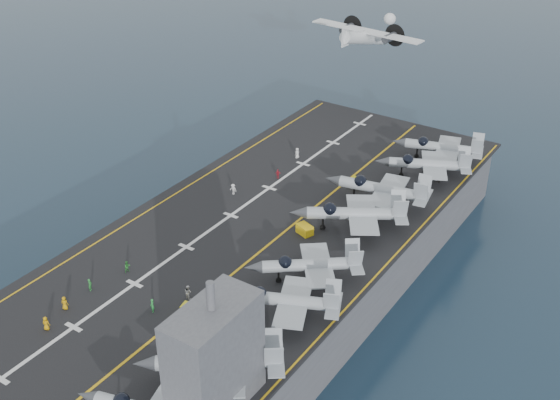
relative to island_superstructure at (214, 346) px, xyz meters
The scene contains 28 objects.
ground 38.02m from the island_superstructure, 116.57° to the left, with size 500.00×500.00×0.00m, color #142135.
hull 35.94m from the island_superstructure, 116.57° to the left, with size 36.00×90.00×10.00m, color #56595E.
flight_deck 34.41m from the island_superstructure, 116.57° to the left, with size 38.00×92.00×0.40m, color black.
foul_line 33.17m from the island_superstructure, 111.80° to the left, with size 0.35×90.00×0.02m, color gold.
landing_centerline 37.38m from the island_superstructure, 124.99° to the left, with size 0.50×90.00×0.02m, color silver.
deck_edge_port 44.50m from the island_superstructure, 136.85° to the left, with size 0.25×90.00×0.02m, color gold.
deck_edge_stbd 31.12m from the island_superstructure, 83.35° to the left, with size 0.25×90.00×0.02m, color gold.
island_superstructure is the anchor object (origin of this frame).
fighter_jet_1 5.80m from the island_superstructure, 123.01° to the left, with size 18.72×17.61×5.41m, color #979EA7, non-canonical shape.
fighter_jet_2 16.12m from the island_superstructure, 95.96° to the left, with size 17.27×14.78×5.07m, color gray, non-canonical shape.
fighter_jet_3 23.61m from the island_superstructure, 97.31° to the left, with size 17.65×16.82×5.11m, color #8B939B, non-canonical shape.
fighter_jet_5 37.14m from the island_superstructure, 96.29° to the left, with size 19.66×17.94×5.68m, color gray, non-canonical shape.
fighter_jet_6 45.53m from the island_superstructure, 95.08° to the left, with size 17.65×13.35×5.56m, color #9BA4AA, non-canonical shape.
fighter_jet_7 57.11m from the island_superstructure, 91.78° to the left, with size 17.93×15.59×5.23m, color #A0AAB1, non-canonical shape.
fighter_jet_8 64.17m from the island_superstructure, 92.03° to the left, with size 17.21×13.81×5.21m, color gray, non-canonical shape.
tow_cart_a 16.17m from the island_superstructure, 140.42° to the left, with size 2.29×1.72×1.24m, color gold, non-canonical shape.
tow_cart_b 33.85m from the island_superstructure, 106.45° to the left, with size 2.64×2.16×1.37m, color yellow, non-canonical shape.
tow_cart_c 49.51m from the island_superstructure, 101.53° to the left, with size 2.30×1.55×1.34m, color #D1C30C, non-canonical shape.
crew_0 25.30m from the island_superstructure, behind, with size 1.24×1.03×1.76m, color #CD9209.
crew_1 26.22m from the island_superstructure, 166.17° to the left, with size 1.08×1.19×1.65m, color #268C33.
crew_2 27.01m from the island_superstructure, 154.07° to the left, with size 0.91×1.12×1.61m, color #28812D.
crew_3 43.49m from the island_superstructure, 124.77° to the left, with size 1.09×0.77×1.75m, color silver.
crew_4 48.98m from the island_superstructure, 116.52° to the left, with size 1.15×1.05×1.60m, color red.
crew_5 56.60m from the island_superstructure, 114.16° to the left, with size 0.99×1.27×1.87m, color silver.
crew_6 18.17m from the island_superstructure, 154.86° to the left, with size 1.28×1.14×1.79m, color green.
crew_7 18.90m from the island_superstructure, 139.48° to the left, with size 1.23×0.92×1.87m, color silver.
transport_plane 84.93m from the island_superstructure, 107.96° to the left, with size 25.09×18.29×5.60m, color white, non-canonical shape.
crew_8 24.25m from the island_superstructure, behind, with size 1.24×1.03×1.76m, color #CD9209.
Camera 1 is at (48.60, -69.09, 63.32)m, focal length 45.00 mm.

